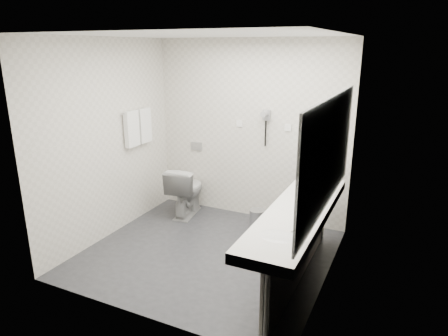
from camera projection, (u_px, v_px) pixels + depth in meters
The scene contains 30 objects.
floor at pixel (207, 253), 4.82m from camera, with size 2.80×2.80×0.00m, color #2D2D32.
ceiling at pixel (204, 35), 4.09m from camera, with size 2.80×2.80×0.00m, color white.
wall_back at pixel (250, 131), 5.58m from camera, with size 2.80×2.80×0.00m, color silver.
wall_front at pixel (133, 188), 3.34m from camera, with size 2.80×2.80×0.00m, color silver.
wall_left at pixel (108, 141), 5.03m from camera, with size 2.60×2.60×0.00m, color silver.
wall_right at pixel (333, 168), 3.88m from camera, with size 2.60×2.60×0.00m, color silver.
vanity_counter at pixel (298, 214), 3.95m from camera, with size 0.55×2.20×0.10m, color white.
vanity_panel at pixel (298, 253), 4.07m from camera, with size 0.03×2.15×0.75m, color #989590.
vanity_post_near at pixel (266, 312), 3.16m from camera, with size 0.06×0.06×0.75m, color silver.
vanity_post_far at pixel (323, 216), 4.95m from camera, with size 0.06×0.06×0.75m, color silver.
mirror at pixel (329, 153), 3.66m from camera, with size 0.02×2.20×1.05m, color #B2BCC6.
basin_near at pixel (277, 238), 3.38m from camera, with size 0.40×0.31×0.05m, color white.
basin_far at pixel (313, 190), 4.50m from camera, with size 0.40×0.31×0.05m, color white.
faucet_near at pixel (300, 233), 3.28m from camera, with size 0.04×0.04×0.15m, color silver.
faucet_far at pixel (332, 185), 4.40m from camera, with size 0.04×0.04×0.15m, color silver.
soap_bottle_a at pixel (310, 207), 3.83m from camera, with size 0.05×0.05×0.11m, color beige.
soap_bottle_c at pixel (313, 205), 3.90m from camera, with size 0.04×0.04×0.11m, color beige.
glass_left at pixel (316, 197), 4.11m from camera, with size 0.05×0.05×0.10m, color silver.
toilet at pixel (186, 190), 5.85m from camera, with size 0.41×0.73×0.74m, color white.
flush_plate at pixel (196, 146), 6.01m from camera, with size 0.18×0.02×0.12m, color #B2B5BA.
pedal_bin at pixel (257, 221), 5.36m from camera, with size 0.21×0.21×0.29m, color #B2B5BA.
bin_lid at pixel (257, 211), 5.32m from camera, with size 0.21×0.21×0.01m, color #B2B5BA.
towel_rail at pixel (137, 111), 5.40m from camera, with size 0.02×0.02×0.62m, color silver.
towel_near at pixel (132, 129), 5.34m from camera, with size 0.07×0.24×0.48m, color white.
towel_far at pixel (144, 125), 5.58m from camera, with size 0.07×0.24×0.48m, color white.
dryer_cradle at pixel (266, 115), 5.38m from camera, with size 0.10×0.04×0.14m, color gray.
dryer_barrel at pixel (265, 114), 5.31m from camera, with size 0.08×0.08×0.14m, color gray.
dryer_cord at pixel (266, 134), 5.44m from camera, with size 0.02×0.02×0.35m, color black.
switch_plate_a at pixel (240, 124), 5.60m from camera, with size 0.09×0.02×0.09m, color white.
switch_plate_b at pixel (288, 128), 5.32m from camera, with size 0.09×0.02×0.09m, color white.
Camera 1 is at (2.04, -3.81, 2.38)m, focal length 32.10 mm.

